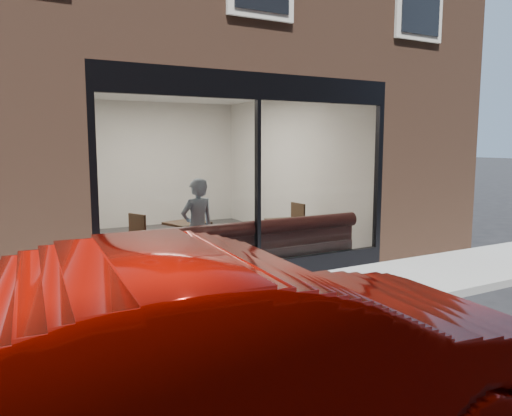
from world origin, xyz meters
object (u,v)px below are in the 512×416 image
person (198,228)px  parked_car (231,371)px  banquette (246,262)px  cafe_chair_left (129,257)px  cafe_table_right (285,221)px  cafe_table_left (187,223)px  cafe_chair_right (290,239)px

person → parked_car: (-1.75, -4.76, -0.03)m
banquette → cafe_chair_left: banquette is taller
banquette → person: person is taller
cafe_table_right → cafe_chair_left: cafe_table_right is taller
banquette → parked_car: bearing=-119.0°
cafe_table_left → parked_car: parked_car is taller
cafe_chair_right → parked_car: 7.04m
parked_car → cafe_chair_right: bearing=-31.8°
person → parked_car: bearing=61.0°
cafe_chair_left → parked_car: bearing=57.6°
person → parked_car: size_ratio=0.34×
banquette → cafe_chair_right: bearing=36.6°
banquette → cafe_table_right: size_ratio=6.77×
banquette → parked_car: 5.10m
cafe_table_left → cafe_chair_right: (2.22, 0.06, -0.50)m
cafe_table_right → banquette: bearing=-153.6°
cafe_chair_left → cafe_chair_right: size_ratio=0.91×
person → cafe_table_right: 1.83m
person → cafe_table_left: person is taller
cafe_chair_left → cafe_table_right: bearing=142.4°
person → parked_car: 5.07m
cafe_table_right → parked_car: 6.13m
person → cafe_table_right: (1.82, 0.23, -0.06)m
cafe_chair_right → parked_car: size_ratio=0.10×
parked_car → cafe_chair_left: bearing=-4.5°
person → cafe_chair_right: 2.61m
cafe_table_left → parked_car: bearing=-108.8°
banquette → cafe_chair_right: 2.08m
person → parked_car: person is taller
cafe_chair_right → cafe_table_right: bearing=50.3°
banquette → cafe_table_right: cafe_table_right is taller
cafe_chair_left → cafe_chair_right: cafe_chair_right is taller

